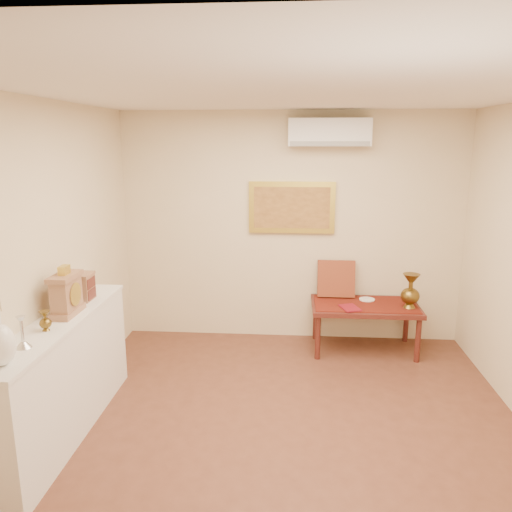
# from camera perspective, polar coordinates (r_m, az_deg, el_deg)

# --- Properties ---
(floor) EXTENTS (4.50, 4.50, 0.00)m
(floor) POSITION_cam_1_polar(r_m,az_deg,el_deg) (4.29, 3.58, -20.40)
(floor) COLOR brown
(floor) RESTS_ON ground
(ceiling) EXTENTS (4.50, 4.50, 0.00)m
(ceiling) POSITION_cam_1_polar(r_m,az_deg,el_deg) (3.59, 4.23, 18.38)
(ceiling) COLOR silver
(ceiling) RESTS_ON ground
(wall_back) EXTENTS (4.00, 0.02, 2.70)m
(wall_back) POSITION_cam_1_polar(r_m,az_deg,el_deg) (5.92, 4.07, 3.19)
(wall_back) COLOR beige
(wall_back) RESTS_ON ground
(wall_front) EXTENTS (4.00, 0.02, 2.70)m
(wall_front) POSITION_cam_1_polar(r_m,az_deg,el_deg) (1.68, 3.13, -24.40)
(wall_front) COLOR beige
(wall_front) RESTS_ON ground
(wall_left) EXTENTS (0.02, 4.50, 2.70)m
(wall_left) POSITION_cam_1_polar(r_m,az_deg,el_deg) (4.23, -24.34, -2.00)
(wall_left) COLOR beige
(wall_left) RESTS_ON ground
(candlestick) EXTENTS (0.11, 0.11, 0.23)m
(candlestick) POSITION_cam_1_polar(r_m,az_deg,el_deg) (3.79, -25.17, -7.87)
(candlestick) COLOR silver
(candlestick) RESTS_ON display_ledge
(brass_urn_small) EXTENTS (0.09, 0.09, 0.20)m
(brass_urn_small) POSITION_cam_1_polar(r_m,az_deg,el_deg) (4.05, -22.98, -6.52)
(brass_urn_small) COLOR brown
(brass_urn_small) RESTS_ON display_ledge
(table_cloth) EXTENTS (1.14, 0.59, 0.01)m
(table_cloth) POSITION_cam_1_polar(r_m,az_deg,el_deg) (5.81, 12.37, -5.38)
(table_cloth) COLOR #621A10
(table_cloth) RESTS_ON low_table
(brass_urn_tall) EXTENTS (0.21, 0.21, 0.47)m
(brass_urn_tall) POSITION_cam_1_polar(r_m,az_deg,el_deg) (5.74, 17.26, -3.43)
(brass_urn_tall) COLOR brown
(brass_urn_tall) RESTS_ON table_cloth
(plate) EXTENTS (0.18, 0.18, 0.01)m
(plate) POSITION_cam_1_polar(r_m,az_deg,el_deg) (5.95, 12.56, -4.86)
(plate) COLOR white
(plate) RESTS_ON table_cloth
(menu) EXTENTS (0.25, 0.29, 0.01)m
(menu) POSITION_cam_1_polar(r_m,az_deg,el_deg) (5.62, 10.68, -5.84)
(menu) COLOR maroon
(menu) RESTS_ON table_cloth
(cushion) EXTENTS (0.43, 0.19, 0.44)m
(cushion) POSITION_cam_1_polar(r_m,az_deg,el_deg) (5.95, 9.14, -2.57)
(cushion) COLOR maroon
(cushion) RESTS_ON table_cloth
(display_ledge) EXTENTS (0.37, 2.02, 0.98)m
(display_ledge) POSITION_cam_1_polar(r_m,az_deg,el_deg) (4.44, -21.24, -12.84)
(display_ledge) COLOR white
(display_ledge) RESTS_ON floor
(mantel_clock) EXTENTS (0.17, 0.36, 0.41)m
(mantel_clock) POSITION_cam_1_polar(r_m,az_deg,el_deg) (4.32, -20.84, -4.07)
(mantel_clock) COLOR #9D6F50
(mantel_clock) RESTS_ON display_ledge
(wooden_chest) EXTENTS (0.16, 0.21, 0.24)m
(wooden_chest) POSITION_cam_1_polar(r_m,az_deg,el_deg) (4.68, -19.14, -3.33)
(wooden_chest) COLOR #9D6F50
(wooden_chest) RESTS_ON display_ledge
(low_table) EXTENTS (1.20, 0.70, 0.55)m
(low_table) POSITION_cam_1_polar(r_m,az_deg,el_deg) (5.84, 12.33, -6.02)
(low_table) COLOR #541F19
(low_table) RESTS_ON floor
(painting) EXTENTS (1.00, 0.06, 0.60)m
(painting) POSITION_cam_1_polar(r_m,az_deg,el_deg) (5.85, 4.11, 5.55)
(painting) COLOR gold
(painting) RESTS_ON wall_back
(ac_unit) EXTENTS (0.90, 0.25, 0.30)m
(ac_unit) POSITION_cam_1_polar(r_m,az_deg,el_deg) (5.71, 8.38, 13.80)
(ac_unit) COLOR white
(ac_unit) RESTS_ON wall_back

